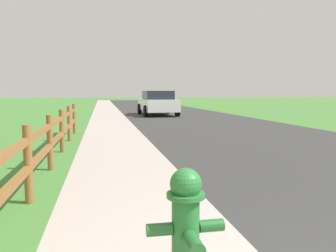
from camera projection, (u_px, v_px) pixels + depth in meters
ground_plane at (120, 111)px, 25.91m from camera, size 120.00×120.00×0.00m
road_asphalt at (161, 109)px, 28.53m from camera, size 7.00×66.00×0.01m
curb_concrete at (81, 110)px, 27.29m from camera, size 6.00×66.00×0.01m
grass_verge at (61, 110)px, 27.01m from camera, size 5.00×66.00×0.00m
fire_hydrant at (186, 224)px, 2.59m from camera, size 0.60×0.50×0.89m
rail_fence at (50, 138)px, 6.35m from camera, size 0.11×11.79×1.04m
parked_suv_white at (158, 103)px, 21.58m from camera, size 2.20×4.55×1.53m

